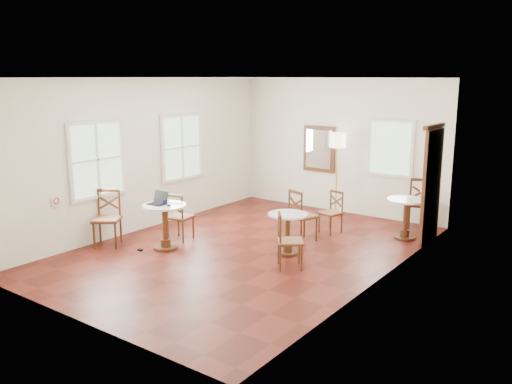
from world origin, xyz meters
TOP-DOWN VIEW (x-y plane):
  - ground at (0.00, 0.00)m, footprint 7.00×7.00m
  - room_shell at (-0.06, 0.27)m, footprint 5.02×7.02m
  - cafe_table_near at (-1.20, -0.80)m, footprint 0.77×0.77m
  - cafe_table_mid at (0.71, 0.25)m, footprint 0.68×0.68m
  - cafe_table_back at (2.04, 2.33)m, footprint 0.73×0.73m
  - chair_near_a at (-1.37, -0.26)m, footprint 0.48×0.48m
  - chair_near_b at (-2.20, -1.27)m, footprint 0.66×0.66m
  - chair_mid_a at (0.51, 1.05)m, footprint 0.58×0.58m
  - chair_mid_b at (1.10, -0.32)m, footprint 0.58×0.58m
  - chair_back_a at (2.05, 3.07)m, footprint 0.65×0.65m
  - chair_back_b at (0.71, 1.86)m, footprint 0.47×0.47m
  - floor_lamp at (0.13, 3.15)m, footprint 0.36×0.36m
  - laptop at (-1.33, -0.81)m, footprint 0.33×0.28m
  - mouse at (-1.04, -0.85)m, footprint 0.11×0.09m
  - navy_mug at (-1.21, -0.79)m, footprint 0.11×0.07m
  - water_glass at (-1.29, -0.61)m, footprint 0.06×0.06m
  - power_adapter at (-1.48, -1.16)m, footprint 0.09×0.05m

SIDE VIEW (x-z plane):
  - ground at x=0.00m, z-range 0.00..0.00m
  - power_adapter at x=-1.48m, z-range 0.00..0.03m
  - chair_back_b at x=0.71m, z-range 0.00..0.82m
  - cafe_table_mid at x=0.71m, z-range 0.09..0.81m
  - chair_mid_b at x=1.10m, z-range 0.00..0.90m
  - chair_near_a at x=-1.37m, z-range 0.00..0.90m
  - cafe_table_back at x=2.04m, z-range 0.09..0.86m
  - chair_mid_a at x=0.51m, z-range 0.00..0.97m
  - cafe_table_near at x=-1.20m, z-range 0.10..0.91m
  - chair_near_b at x=-2.20m, z-range 0.00..1.02m
  - chair_back_a at x=2.05m, z-range 0.00..1.08m
  - mouse at x=-1.04m, z-range 0.81..0.84m
  - navy_mug at x=-1.21m, z-range 0.81..0.89m
  - water_glass at x=-1.29m, z-range 0.81..0.90m
  - laptop at x=-1.33m, z-range 0.75..0.98m
  - floor_lamp at x=0.13m, z-range 0.64..2.47m
  - room_shell at x=-0.06m, z-range 0.38..3.39m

